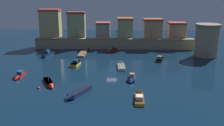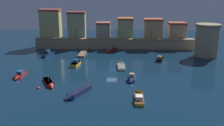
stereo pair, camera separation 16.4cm
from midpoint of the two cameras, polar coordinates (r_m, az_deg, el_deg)
ground_plane at (r=62.02m, az=0.03°, el=-1.56°), size 139.75×139.75×0.00m
quay_wall at (r=85.40m, az=0.61°, el=4.36°), size 52.50×2.73×3.50m
old_town_backdrop at (r=88.08m, az=-0.96°, el=8.13°), size 49.54×5.32×9.54m
fortress_tower at (r=79.67m, az=20.50°, el=4.81°), size 7.11×7.11×9.48m
pier_dock at (r=79.88m, az=-6.32°, el=2.37°), size 2.00×11.18×0.70m
quay_lamp_0 at (r=85.95m, az=-7.94°, el=7.15°), size 0.32×0.32×3.81m
quay_lamp_1 at (r=84.75m, az=1.07°, el=6.85°), size 0.32×0.32×2.98m
quay_lamp_2 at (r=85.26m, az=8.81°, el=7.04°), size 0.32×0.32×3.78m
moored_boat_0 at (r=60.29m, az=-19.97°, el=-2.65°), size 1.66×5.95×1.68m
moored_boat_1 at (r=54.60m, az=4.46°, el=-3.58°), size 2.33×5.33×1.90m
moored_boat_2 at (r=81.41m, az=-0.27°, el=2.86°), size 3.75×6.33×1.91m
moored_boat_3 at (r=78.61m, az=-13.71°, el=2.03°), size 3.27×6.27×2.08m
moored_boat_4 at (r=53.51m, az=-13.69°, el=-4.53°), size 4.28×6.89×2.11m
moored_boat_5 at (r=67.16m, az=-7.86°, el=0.03°), size 2.41×5.60×1.92m
moored_boat_6 at (r=72.59m, az=10.77°, el=0.97°), size 3.13×5.80×1.92m
moored_boat_7 at (r=46.00m, az=6.10°, el=-7.39°), size 1.72×6.64×1.60m
moored_boat_8 at (r=64.73m, az=2.09°, el=-0.53°), size 2.12×7.02×3.19m
moored_boat_9 at (r=47.24m, az=-7.79°, el=-6.70°), size 4.65×7.19×1.55m
mooring_buoy_0 at (r=65.86m, az=4.89°, el=-0.61°), size 0.47×0.47×0.47m
mooring_buoy_1 at (r=52.25m, az=-16.02°, el=-5.48°), size 0.69×0.69×0.69m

